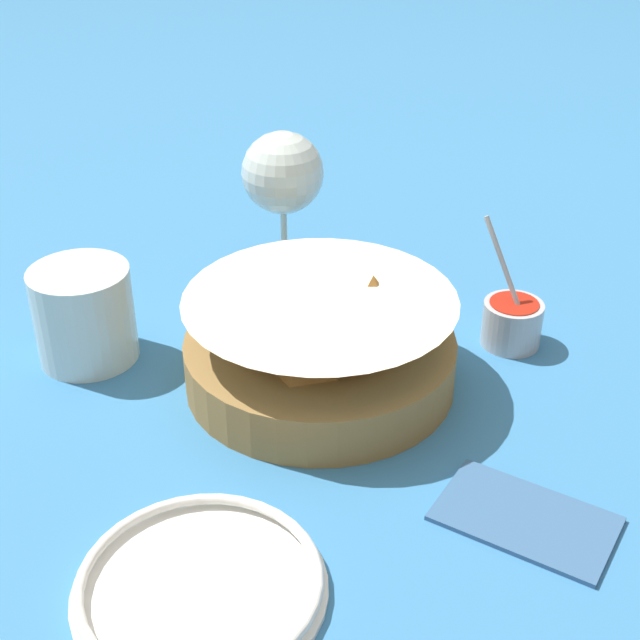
% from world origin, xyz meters
% --- Properties ---
extents(ground_plane, '(4.00, 4.00, 0.00)m').
position_xyz_m(ground_plane, '(0.00, 0.00, 0.00)').
color(ground_plane, teal).
extents(food_basket, '(0.24, 0.24, 0.10)m').
position_xyz_m(food_basket, '(-0.02, 0.04, 0.04)').
color(food_basket, olive).
rests_on(food_basket, ground_plane).
extents(sauce_cup, '(0.07, 0.06, 0.13)m').
position_xyz_m(sauce_cup, '(-0.12, -0.13, 0.03)').
color(sauce_cup, '#B7B7BC').
rests_on(sauce_cup, ground_plane).
extents(wine_glass, '(0.09, 0.09, 0.16)m').
position_xyz_m(wine_glass, '(0.14, -0.10, 0.12)').
color(wine_glass, silver).
rests_on(wine_glass, ground_plane).
extents(beer_mug, '(0.13, 0.09, 0.09)m').
position_xyz_m(beer_mug, '(0.18, 0.14, 0.04)').
color(beer_mug, silver).
rests_on(beer_mug, ground_plane).
extents(side_plate, '(0.17, 0.17, 0.01)m').
position_xyz_m(side_plate, '(-0.11, 0.28, 0.01)').
color(side_plate, white).
rests_on(side_plate, ground_plane).
extents(napkin, '(0.14, 0.09, 0.01)m').
position_xyz_m(napkin, '(-0.25, 0.09, 0.00)').
color(napkin, '#38608E').
rests_on(napkin, ground_plane).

